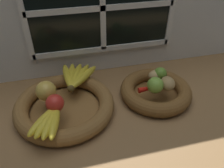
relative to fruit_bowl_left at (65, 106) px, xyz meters
The scene contains 13 objects.
ground_plane 21.68cm from the fruit_bowl_left, ahead, with size 140.00×90.00×3.00cm, color olive.
back_wall 42.75cm from the fruit_bowl_left, 52.33° to the left, with size 140.00×4.60×55.00cm.
fruit_bowl_left is the anchor object (origin of this frame).
fruit_bowl_right 37.84cm from the fruit_bowl_left, ahead, with size 29.74×29.74×5.82cm.
apple_red_front 8.76cm from the fruit_bowl_left, 120.71° to the right, with size 6.53×6.53×6.53cm, color red.
apple_golden_left 9.29cm from the fruit_bowl_left, 161.56° to the left, with size 7.60×7.60×7.60cm, color gold.
banana_bunch_front 13.67cm from the fruit_bowl_left, 115.22° to the right, with size 12.49×17.00×3.20cm.
banana_bunch_back 14.45cm from the fruit_bowl_left, 63.32° to the left, with size 16.23×19.88×3.19cm.
potato_small 41.46cm from the fruit_bowl_left, ahead, with size 7.06×5.71×5.17cm, color #A38451.
potato_back 40.36cm from the fruit_bowl_left, ahead, with size 8.29×5.32×4.35cm, color tan.
lime_near 36.09cm from the fruit_bowl_left, ahead, with size 6.48×6.48×6.48cm, color #7AAD3D.
lime_far 41.36cm from the fruit_bowl_left, ahead, with size 5.51×5.51×5.51cm, color olive.
chili_pepper 35.92cm from the fruit_bowl_left, ahead, with size 2.18×2.18×13.26cm, color red.
Camera 1 is at (-19.20, -65.91, 62.02)cm, focal length 36.46 mm.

